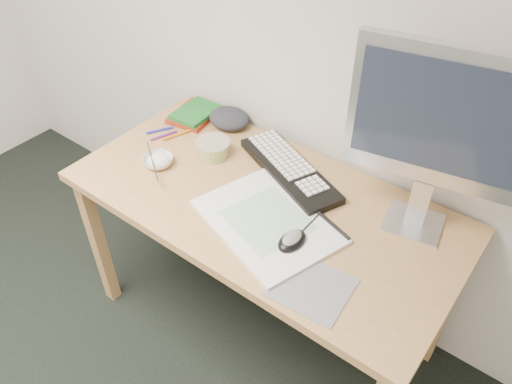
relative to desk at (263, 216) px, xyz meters
The scene contains 18 objects.
desk is the anchor object (origin of this frame).
mousepad 0.42m from the desk, 32.94° to the right, with size 0.22×0.20×0.00m, color gray.
sketchpad 0.15m from the desk, 45.54° to the right, with size 0.47×0.33×0.01m, color silver.
keyboard 0.20m from the desk, 92.83° to the left, with size 0.49×0.15×0.03m, color black.
monitor 0.70m from the desk, 23.79° to the left, with size 0.53×0.20×0.63m.
mouse 0.26m from the desk, 30.39° to the right, with size 0.07×0.11×0.04m, color black.
rice_bowl 0.45m from the desk, 168.84° to the right, with size 0.11×0.11×0.04m, color silver.
chopsticks 0.46m from the desk, 164.85° to the right, with size 0.02×0.02×0.25m, color #B3B3B5.
fruit_tub 0.34m from the desk, 163.76° to the left, with size 0.13×0.13×0.07m, color #D2D84C.
book_red 0.62m from the desk, 155.75° to the left, with size 0.16×0.22×0.02m, color maroon.
book_green 0.61m from the desk, 155.67° to the left, with size 0.14×0.20×0.02m, color #196725.
cloth_lump 0.51m from the desk, 143.56° to the left, with size 0.15×0.13×0.06m, color #292D32.
pencil_pink 0.09m from the desk, 92.15° to the left, with size 0.01×0.01×0.17m, color pink.
pencil_tan 0.10m from the desk, 33.65° to the left, with size 0.01×0.01×0.19m, color tan.
pencil_black 0.18m from the desk, 25.52° to the left, with size 0.01×0.01×0.16m, color black.
marker_blue 0.61m from the desk, behind, with size 0.01×0.01×0.12m, color #1E2AA7.
marker_orange 0.53m from the desk, 168.82° to the left, with size 0.01×0.01×0.13m, color orange.
marker_purple 0.57m from the desk, behind, with size 0.01×0.01×0.12m, color #66227E.
Camera 1 is at (1.08, 0.38, 1.92)m, focal length 35.00 mm.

